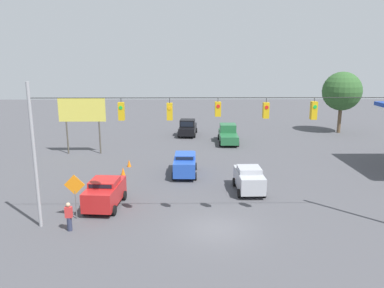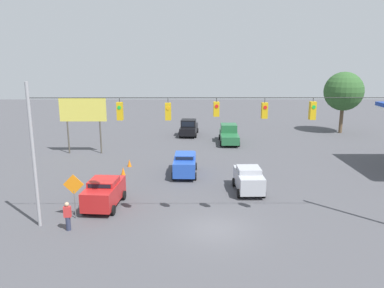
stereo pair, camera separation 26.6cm
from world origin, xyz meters
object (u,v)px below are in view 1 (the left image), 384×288
Objects in this scene: sedan_silver_crossing_near at (249,179)px; traffic_cone_nearest at (108,201)px; pickup_truck_green_oncoming_deep at (228,134)px; traffic_cone_third at (120,179)px; traffic_cone_fourth at (123,171)px; roadside_billboard at (82,113)px; pedestrian at (69,217)px; sedan_blue_withflow_mid at (185,164)px; tree_horizon_left at (342,91)px; traffic_cone_second at (112,189)px; overhead_signal_span at (217,135)px; work_zone_sign at (75,188)px; traffic_cone_fifth at (129,163)px; sedan_red_parked_shoulder at (105,193)px; pickup_truck_black_withflow_deep at (188,128)px.

sedan_silver_crossing_near is 10.24m from traffic_cone_nearest.
traffic_cone_third is at bearing 55.26° from pickup_truck_green_oncoming_deep.
traffic_cone_nearest is at bearing 91.02° from traffic_cone_fourth.
roadside_billboard reaches higher than pedestrian.
pickup_truck_green_oncoming_deep is at bearing -112.10° from sedan_blue_withflow_mid.
tree_horizon_left reaches higher than roadside_billboard.
traffic_cone_second is 13.48m from roadside_billboard.
sedan_silver_crossing_near is at bearing -116.66° from overhead_signal_span.
work_zone_sign is at bearing -6.88° from overhead_signal_span.
traffic_cone_nearest is at bearing 52.94° from sedan_blue_withflow_mid.
traffic_cone_fourth is at bearing -86.16° from traffic_cone_third.
work_zone_sign is (1.55, 6.63, 1.65)m from traffic_cone_third.
traffic_cone_fifth is (0.01, -4.68, 0.00)m from traffic_cone_third.
traffic_cone_third is (-0.25, -2.21, 0.00)m from traffic_cone_second.
traffic_cone_fourth and traffic_cone_fifth have the same top height.
roadside_billboard reaches higher than traffic_cone_third.
traffic_cone_fifth is (9.87, -6.59, -0.63)m from sedan_silver_crossing_near.
tree_horizon_left is (-20.37, -18.14, 4.49)m from sedan_blue_withflow_mid.
tree_horizon_left is at bearing -138.69° from traffic_cone_second.
traffic_cone_fifth is (-0.16, -9.41, -0.66)m from sedan_red_parked_shoulder.
traffic_cone_second is (0.08, -2.53, -0.66)m from sedan_red_parked_shoulder.
sedan_red_parked_shoulder is at bearing 15.70° from sedan_silver_crossing_near.
traffic_cone_nearest is at bearing -24.13° from overhead_signal_span.
overhead_signal_span is 9.64m from pedestrian.
traffic_cone_third is 11.70m from roadside_billboard.
traffic_cone_fourth is 0.40× the size of pedestrian.
sedan_red_parked_shoulder is at bearing 109.92° from roadside_billboard.
pickup_truck_green_oncoming_deep is 8.28× the size of traffic_cone_nearest.
pickup_truck_black_withflow_deep reaches higher than traffic_cone_nearest.
sedan_silver_crossing_near is at bearing -157.56° from work_zone_sign.
pickup_truck_green_oncoming_deep is 14.12m from traffic_cone_fifth.
sedan_silver_crossing_near is 2.28× the size of pedestrian.
pickup_truck_black_withflow_deep is 7.67× the size of traffic_cone_fourth.
traffic_cone_second is 0.08× the size of tree_horizon_left.
traffic_cone_third is (10.08, 14.53, -0.64)m from pickup_truck_green_oncoming_deep.
traffic_cone_nearest is at bearing -111.31° from pedestrian.
work_zone_sign is at bearing 61.21° from pickup_truck_green_oncoming_deep.
tree_horizon_left is at bearing -141.31° from traffic_cone_third.
pickup_truck_black_withflow_deep is 14.57m from roadside_billboard.
traffic_cone_fifth is at bearing 69.22° from pickup_truck_black_withflow_deep.
traffic_cone_second is 4.89m from work_zone_sign.
sedan_blue_withflow_mid is 8.75m from sedan_red_parked_shoulder.
roadside_billboard is at bearing -69.28° from traffic_cone_nearest.
sedan_silver_crossing_near is at bearing -150.79° from pedestrian.
pedestrian is (6.87, 27.16, -0.12)m from pickup_truck_black_withflow_deep.
sedan_red_parked_shoulder is 0.53× the size of tree_horizon_left.
traffic_cone_fourth is 9.91m from roadside_billboard.
roadside_billboard is at bearing 40.74° from pickup_truck_black_withflow_deep.
overhead_signal_span is at bearing 157.77° from sedan_red_parked_shoulder.
tree_horizon_left is (-26.95, -28.65, 4.61)m from pedestrian.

